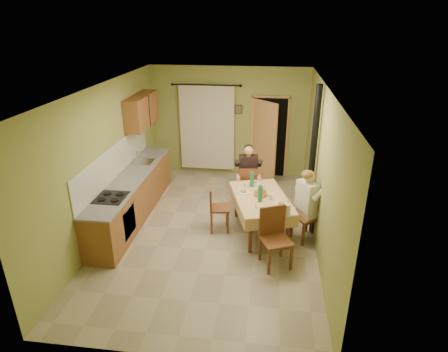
# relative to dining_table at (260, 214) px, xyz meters

# --- Properties ---
(floor) EXTENTS (4.00, 6.00, 0.01)m
(floor) POSITION_rel_dining_table_xyz_m (-0.96, -0.10, -0.38)
(floor) COLOR tan
(floor) RESTS_ON ground
(room_shell) EXTENTS (4.04, 6.04, 2.82)m
(room_shell) POSITION_rel_dining_table_xyz_m (-0.96, -0.10, 1.44)
(room_shell) COLOR #9DA756
(room_shell) RESTS_ON ground
(kitchen_run) EXTENTS (0.64, 3.64, 1.56)m
(kitchen_run) POSITION_rel_dining_table_xyz_m (-2.67, 0.30, 0.10)
(kitchen_run) COLOR brown
(kitchen_run) RESTS_ON ground
(upper_cabinets) EXTENTS (0.35, 1.40, 0.70)m
(upper_cabinets) POSITION_rel_dining_table_xyz_m (-2.78, 1.60, 1.57)
(upper_cabinets) COLOR brown
(upper_cabinets) RESTS_ON room_shell
(curtain) EXTENTS (1.70, 0.07, 2.22)m
(curtain) POSITION_rel_dining_table_xyz_m (-1.51, 2.80, 0.88)
(curtain) COLOR black
(curtain) RESTS_ON ground
(doorway) EXTENTS (0.96, 0.63, 2.15)m
(doorway) POSITION_rel_dining_table_xyz_m (0.03, 2.73, 0.67)
(doorway) COLOR black
(doorway) RESTS_ON ground
(dining_table) EXTENTS (1.37, 1.80, 0.76)m
(dining_table) POSITION_rel_dining_table_xyz_m (0.00, 0.00, 0.00)
(dining_table) COLOR #D7B178
(dining_table) RESTS_ON ground
(tableware) EXTENTS (0.99, 1.50, 0.33)m
(tableware) POSITION_rel_dining_table_xyz_m (0.05, -0.08, 0.44)
(tableware) COLOR white
(tableware) RESTS_ON dining_table
(chair_far) EXTENTS (0.45, 0.45, 0.96)m
(chair_far) POSITION_rel_dining_table_xyz_m (-0.32, 1.03, -0.09)
(chair_far) COLOR brown
(chair_far) RESTS_ON ground
(chair_near) EXTENTS (0.60, 0.60, 1.02)m
(chair_near) POSITION_rel_dining_table_xyz_m (0.29, -1.03, -0.09)
(chair_near) COLOR brown
(chair_near) RESTS_ON ground
(chair_right) EXTENTS (0.58, 0.58, 0.97)m
(chair_right) POSITION_rel_dining_table_xyz_m (0.86, -0.14, -0.09)
(chair_right) COLOR brown
(chair_right) RESTS_ON ground
(chair_left) EXTENTS (0.43, 0.43, 0.93)m
(chair_left) POSITION_rel_dining_table_xyz_m (-0.81, -0.03, -0.09)
(chair_left) COLOR brown
(chair_left) RESTS_ON ground
(man_far) EXTENTS (0.61, 0.50, 1.39)m
(man_far) POSITION_rel_dining_table_xyz_m (-0.32, 1.04, 0.50)
(man_far) COLOR black
(man_far) RESTS_ON chair_far
(man_right) EXTENTS (0.64, 0.65, 1.39)m
(man_right) POSITION_rel_dining_table_xyz_m (0.85, -0.15, 0.50)
(man_right) COLOR silver
(man_right) RESTS_ON chair_right
(stove_flue) EXTENTS (0.24, 0.24, 2.80)m
(stove_flue) POSITION_rel_dining_table_xyz_m (0.94, 0.50, 0.64)
(stove_flue) COLOR black
(stove_flue) RESTS_ON ground
(picture_back) EXTENTS (0.19, 0.03, 0.23)m
(picture_back) POSITION_rel_dining_table_xyz_m (-0.71, 2.87, 1.37)
(picture_back) COLOR black
(picture_back) RESTS_ON room_shell
(picture_right) EXTENTS (0.03, 0.31, 0.21)m
(picture_right) POSITION_rel_dining_table_xyz_m (1.01, 1.10, 1.47)
(picture_right) COLOR brown
(picture_right) RESTS_ON room_shell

